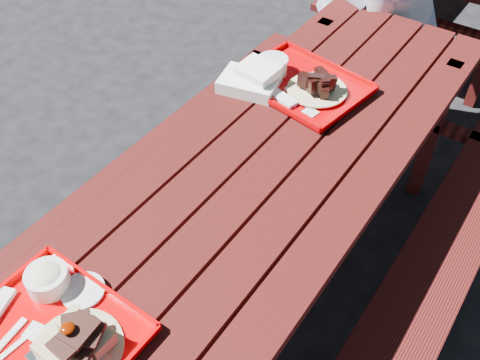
{
  "coord_description": "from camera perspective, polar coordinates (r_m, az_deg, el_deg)",
  "views": [
    {
      "loc": [
        0.65,
        -1.08,
        1.96
      ],
      "look_at": [
        0.0,
        -0.15,
        0.82
      ],
      "focal_mm": 40.0,
      "sensor_mm": 36.0,
      "label": 1
    }
  ],
  "objects": [
    {
      "name": "ground",
      "position": [
        2.33,
        2.16,
        -12.15
      ],
      "size": [
        60.0,
        60.0,
        0.0
      ],
      "primitive_type": "plane",
      "color": "black",
      "rests_on": "ground"
    },
    {
      "name": "picnic_table_near",
      "position": [
        1.88,
        2.61,
        -2.91
      ],
      "size": [
        1.41,
        2.4,
        0.75
      ],
      "color": "#4B120E",
      "rests_on": "ground"
    },
    {
      "name": "near_tray",
      "position": [
        1.43,
        -18.82,
        -14.09
      ],
      "size": [
        0.43,
        0.36,
        0.13
      ],
      "color": "#DA0003",
      "rests_on": "picnic_table_near"
    },
    {
      "name": "far_tray",
      "position": [
        2.09,
        6.34,
        10.36
      ],
      "size": [
        0.52,
        0.43,
        0.08
      ],
      "color": "#BC0003",
      "rests_on": "picnic_table_near"
    },
    {
      "name": "white_cloth",
      "position": [
        2.07,
        1.26,
        10.65
      ],
      "size": [
        0.25,
        0.2,
        0.09
      ],
      "color": "white",
      "rests_on": "picnic_table_near"
    }
  ]
}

